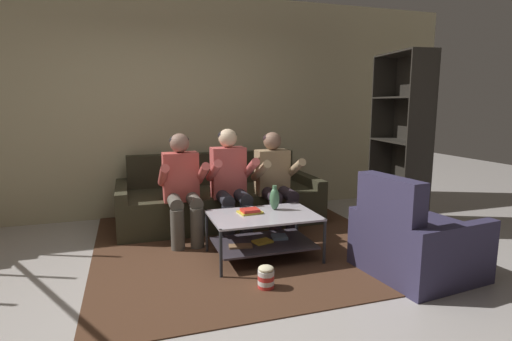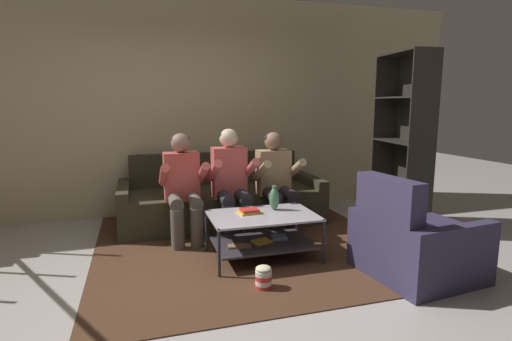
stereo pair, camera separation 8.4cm
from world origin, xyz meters
TOP-DOWN VIEW (x-y plane):
  - ground at (0.00, 0.00)m, footprint 16.80×16.80m
  - back_partition at (0.00, 2.46)m, footprint 8.40×0.12m
  - couch at (0.54, 1.83)m, footprint 2.47×1.00m
  - person_seated_left at (0.00, 1.24)m, footprint 0.50×0.58m
  - person_seated_middle at (0.54, 1.25)m, footprint 0.50×0.58m
  - person_seated_right at (1.07, 1.24)m, footprint 0.50×0.58m
  - coffee_table at (0.67, 0.50)m, footprint 1.01×0.67m
  - area_rug at (0.60, 1.03)m, footprint 3.06×3.28m
  - vase at (0.83, 0.63)m, footprint 0.10×0.10m
  - book_stack at (0.56, 0.58)m, footprint 0.24×0.20m
  - bookshelf at (2.64, 1.08)m, footprint 0.44×0.90m
  - armchair at (1.82, -0.25)m, footprint 0.95×0.96m
  - popcorn_tub at (0.48, -0.13)m, footprint 0.13×0.13m

SIDE VIEW (x-z plane):
  - ground at x=0.00m, z-range 0.00..0.00m
  - area_rug at x=0.60m, z-range 0.00..0.01m
  - popcorn_tub at x=0.48m, z-range 0.00..0.20m
  - couch at x=0.54m, z-range -0.15..0.70m
  - armchair at x=1.82m, z-range -0.16..0.74m
  - coffee_table at x=0.67m, z-range 0.07..0.51m
  - book_stack at x=0.56m, z-range 0.44..0.48m
  - vase at x=0.83m, z-range 0.43..0.68m
  - person_seated_right at x=1.07m, z-range 0.05..1.22m
  - person_seated_left at x=0.00m, z-range 0.05..1.23m
  - person_seated_middle at x=0.54m, z-range 0.05..1.26m
  - bookshelf at x=2.64m, z-range -0.29..1.79m
  - back_partition at x=0.00m, z-range 0.00..2.90m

